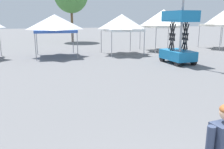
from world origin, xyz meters
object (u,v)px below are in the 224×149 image
at_px(canopy_tent_far_right, 55,23).
at_px(canopy_tent_behind_right, 163,19).
at_px(scissor_lift, 178,47).
at_px(canopy_tent_right_of_center, 122,23).
at_px(canopy_tent_center, 223,18).

xyz_separation_m(canopy_tent_far_right, canopy_tent_behind_right, (9.47, 0.43, 0.34)).
bearing_deg(scissor_lift, canopy_tent_right_of_center, 111.49).
relative_size(canopy_tent_far_right, canopy_tent_right_of_center, 1.02).
distance_m(canopy_tent_center, scissor_lift, 10.13).
xyz_separation_m(canopy_tent_right_of_center, canopy_tent_center, (10.37, 0.39, 0.32)).
bearing_deg(canopy_tent_far_right, canopy_tent_center, -0.47).
height_order(canopy_tent_far_right, scissor_lift, scissor_lift).
bearing_deg(canopy_tent_behind_right, canopy_tent_right_of_center, -167.52).
xyz_separation_m(canopy_tent_behind_right, canopy_tent_center, (6.07, -0.56, 0.00)).
distance_m(canopy_tent_behind_right, scissor_lift, 6.61).
distance_m(canopy_tent_far_right, canopy_tent_right_of_center, 5.20).
distance_m(canopy_tent_behind_right, canopy_tent_center, 6.10).
xyz_separation_m(canopy_tent_behind_right, scissor_lift, (-2.34, -5.92, -1.77)).
bearing_deg(canopy_tent_behind_right, canopy_tent_center, -5.27).
bearing_deg(canopy_tent_center, scissor_lift, -147.51).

